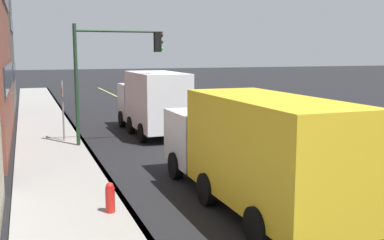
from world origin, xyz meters
The scene contains 10 objects.
ground centered at (0.00, 0.00, 0.00)m, with size 200.00×200.00×0.00m, color black.
sidewalk_slab centered at (0.00, 7.22, 0.07)m, with size 80.00×3.00×0.15m, color gray.
curb_edge centered at (0.00, 5.79, 0.07)m, with size 80.00×0.16×0.15m, color slate.
lane_stripe_center centered at (0.00, 0.00, 0.01)m, with size 80.00×0.16×0.01m, color #D8CC4C.
car_green centered at (-0.73, -1.98, 0.72)m, with size 4.15×2.11×1.37m.
truck_white centered at (7.73, 2.07, 1.70)m, with size 6.91×2.39×3.21m.
truck_yellow centered at (-4.18, 2.55, 1.65)m, with size 8.41×2.40×3.10m.
traffic_light_mast centered at (5.28, 4.56, 3.72)m, with size 0.28×4.00×5.41m.
street_sign_post centered at (6.65, 6.62, 1.72)m, with size 0.60×0.08×2.92m.
fire_hydrant centered at (-3.73, 6.31, 0.47)m, with size 0.24×0.24×0.94m.
Camera 1 is at (-15.03, 8.22, 4.21)m, focal length 42.94 mm.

